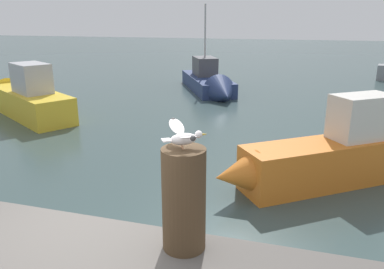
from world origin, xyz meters
TOP-DOWN VIEW (x-y plane):
  - mooring_post at (1.06, -0.25)m, footprint 0.38×0.38m
  - seagull at (1.06, -0.25)m, footprint 0.42×0.54m
  - boat_yellow at (-7.47, 7.89)m, footprint 5.50×3.99m
  - boat_orange at (2.52, 4.54)m, footprint 4.14×3.40m
  - boat_navy at (-2.03, 13.56)m, footprint 4.02×5.92m

SIDE VIEW (x-z plane):
  - boat_navy at x=-2.03m, z-range -1.68..2.55m
  - boat_yellow at x=-7.47m, z-range -0.38..1.57m
  - boat_orange at x=2.52m, z-range -0.29..1.51m
  - mooring_post at x=1.06m, z-range 1.30..2.23m
  - seagull at x=1.06m, z-range 2.24..2.44m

